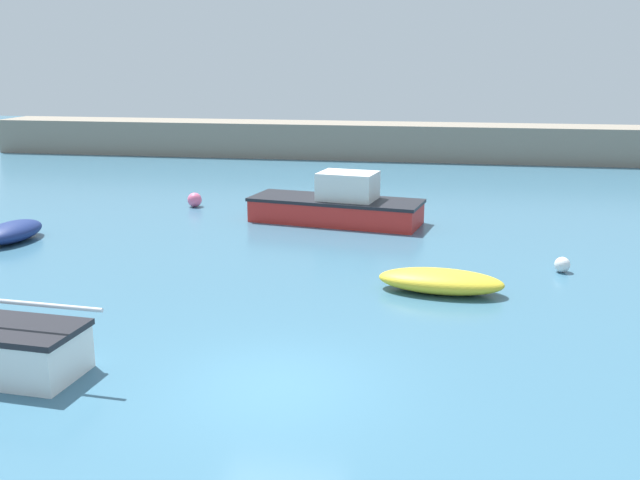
# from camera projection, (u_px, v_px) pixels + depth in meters

# --- Properties ---
(ground_plane) EXTENTS (120.00, 120.00, 0.20)m
(ground_plane) POSITION_uv_depth(u_px,v_px,m) (277.00, 390.00, 13.53)
(ground_plane) COLOR #38667F
(harbor_breakwater) EXTENTS (52.28, 3.45, 2.15)m
(harbor_breakwater) POSITION_uv_depth(u_px,v_px,m) (397.00, 141.00, 44.27)
(harbor_breakwater) COLOR gray
(harbor_breakwater) RESTS_ON ground_plane
(open_tender_yellow) EXTENTS (1.50, 2.74, 0.67)m
(open_tender_yellow) POSITION_uv_depth(u_px,v_px,m) (13.00, 232.00, 24.12)
(open_tender_yellow) COLOR navy
(open_tender_yellow) RESTS_ON ground_plane
(rowboat_blue_near) EXTENTS (3.42, 1.69, 0.61)m
(rowboat_blue_near) POSITION_uv_depth(u_px,v_px,m) (441.00, 281.00, 18.83)
(rowboat_blue_near) COLOR yellow
(rowboat_blue_near) RESTS_ON ground_plane
(cabin_cruiser_white) EXTENTS (6.74, 3.25, 1.94)m
(cabin_cruiser_white) POSITION_uv_depth(u_px,v_px,m) (338.00, 205.00, 26.82)
(cabin_cruiser_white) COLOR red
(cabin_cruiser_white) RESTS_ON ground_plane
(mooring_buoy_pink) EXTENTS (0.59, 0.59, 0.59)m
(mooring_buoy_pink) POSITION_uv_depth(u_px,v_px,m) (195.00, 200.00, 29.81)
(mooring_buoy_pink) COLOR #EA668C
(mooring_buoy_pink) RESTS_ON ground_plane
(mooring_buoy_white) EXTENTS (0.45, 0.45, 0.45)m
(mooring_buoy_white) POSITION_uv_depth(u_px,v_px,m) (562.00, 265.00, 20.63)
(mooring_buoy_white) COLOR white
(mooring_buoy_white) RESTS_ON ground_plane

